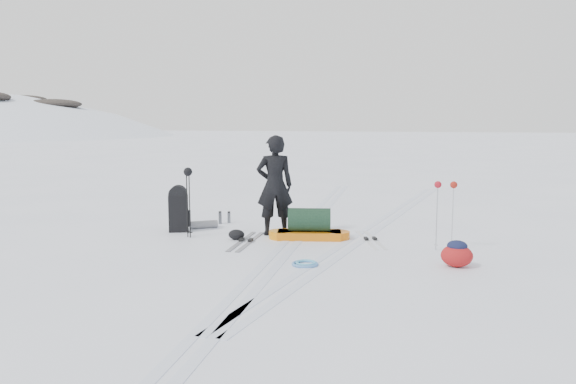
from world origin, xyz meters
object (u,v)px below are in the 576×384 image
Objects in this scene: skier at (275,185)px; expedition_rucksack at (182,210)px; ski_poles_black at (188,180)px; pulk_sled at (309,227)px.

skier is 2.05m from expedition_rucksack.
expedition_rucksack is 0.95m from ski_poles_black.
skier is 1.71m from ski_poles_black.
skier is at bearing 153.13° from pulk_sled.
pulk_sled is at bearing 142.16° from skier.
skier reaches higher than expedition_rucksack.
skier is 1.23× the size of pulk_sled.
pulk_sled is 1.70× the size of expedition_rucksack.
skier reaches higher than pulk_sled.
expedition_rucksack is 0.70× the size of ski_poles_black.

